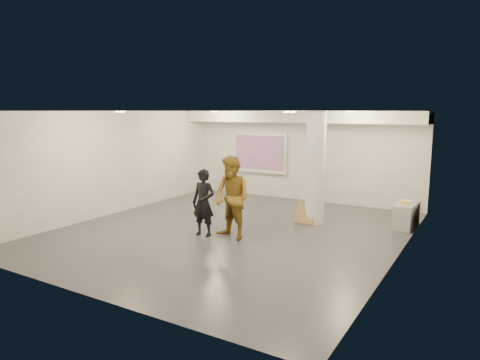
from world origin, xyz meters
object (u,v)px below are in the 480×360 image
Objects in this scene: credenza at (406,215)px; projection_screen at (260,153)px; column at (315,168)px; woman at (203,203)px; man at (232,198)px.

projection_screen is at bearing 164.46° from credenza.
woman is at bearing -127.05° from column.
column is 2.67m from man.
column reaches higher than projection_screen.
column is at bearing 77.78° from man.
column is 3.19m from woman.
woman is (-1.88, -2.49, -0.69)m from column.
man is (-3.38, -3.16, 0.66)m from credenza.
credenza is 4.67m from man.
credenza is at bearing 57.06° from man.
projection_screen reaches higher than man.
man is at bearing -133.32° from credenza.
credenza is (5.32, -1.84, -1.21)m from projection_screen.
projection_screen reaches higher than woman.
man is (-1.16, -2.35, -0.52)m from column.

